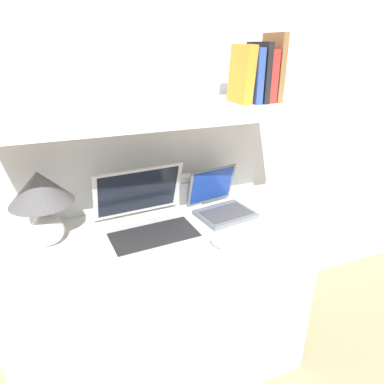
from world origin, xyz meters
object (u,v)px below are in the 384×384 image
computer_mouse (219,239)px  book_white (279,73)px  book_red (265,76)px  book_orange (242,74)px  laptop_small (221,204)px  book_blue (251,75)px  table_lamp (41,197)px  router_box (187,191)px  laptop_large (148,220)px  book_black (258,72)px  book_brown (273,68)px

computer_mouse → book_white: book_white is taller
book_red → book_orange: book_orange is taller
laptop_small → book_blue: bearing=-5.2°
computer_mouse → table_lamp: bearing=158.0°
book_white → book_blue: book_white is taller
router_box → laptop_large: bearing=-144.5°
table_lamp → book_red: 0.99m
laptop_large → book_blue: bearing=4.5°
laptop_large → laptop_small: bearing=7.5°
computer_mouse → book_white: size_ratio=0.55×
book_red → book_black: (-0.03, 0.00, 0.01)m
book_brown → book_black: (-0.07, 0.00, -0.02)m
book_brown → book_blue: size_ratio=1.25×
computer_mouse → router_box: 0.36m
laptop_small → book_brown: 0.62m
laptop_small → book_orange: bearing=-8.4°
computer_mouse → book_white: bearing=32.1°
laptop_small → computer_mouse: 0.27m
book_brown → book_black: size_ratio=1.15×
table_lamp → book_brown: (0.94, -0.02, 0.43)m
laptop_large → book_blue: book_blue is taller
laptop_small → book_white: 0.61m
table_lamp → computer_mouse: (0.61, -0.25, -0.18)m
table_lamp → book_orange: bearing=-1.3°
laptop_small → laptop_large: bearing=-172.5°
laptop_large → book_blue: 0.71m
table_lamp → laptop_small: bearing=-0.6°
computer_mouse → book_blue: (0.23, 0.23, 0.58)m
computer_mouse → book_orange: bearing=50.5°
laptop_large → book_blue: (0.46, 0.04, 0.55)m
table_lamp → computer_mouse: bearing=-22.0°
computer_mouse → book_black: (0.26, 0.23, 0.59)m
book_black → book_white: bearing=0.0°
table_lamp → book_brown: bearing=-1.1°
table_lamp → laptop_large: table_lamp is taller
computer_mouse → book_white: (0.36, 0.23, 0.58)m
book_orange → computer_mouse: bearing=-129.5°
table_lamp → book_blue: size_ratio=1.44×
router_box → book_brown: size_ratio=0.60×
table_lamp → book_black: size_ratio=1.32×
book_brown → book_red: bearing=180.0°
computer_mouse → laptop_large: bearing=140.1°
laptop_small → computer_mouse: laptop_small is taller
laptop_small → book_black: bearing=-4.0°
table_lamp → book_black: book_black is taller
book_white → book_red: book_white is taller
book_black → router_box: bearing=152.7°
laptop_large → book_red: (0.52, 0.04, 0.54)m
book_white → book_red: (-0.07, 0.00, -0.01)m
book_red → book_orange: bearing=180.0°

